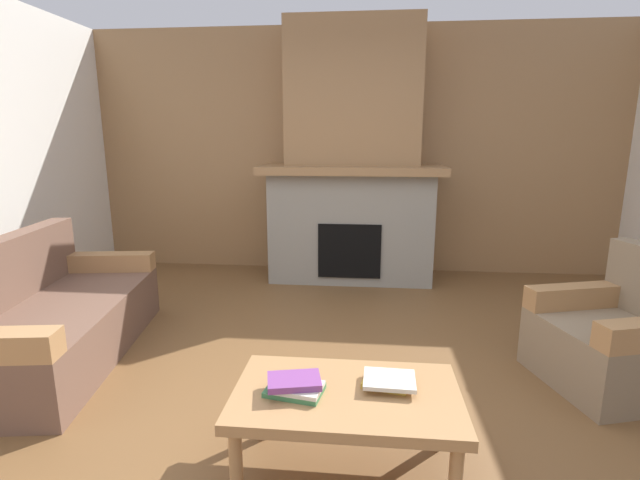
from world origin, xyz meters
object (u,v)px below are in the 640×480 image
(couch, at_px, (50,320))
(coffee_table, at_px, (346,402))
(armchair, at_px, (619,339))
(fireplace, at_px, (352,171))

(couch, bearing_deg, coffee_table, -24.81)
(armchair, bearing_deg, fireplace, 129.00)
(fireplace, relative_size, couch, 1.42)
(coffee_table, bearing_deg, armchair, 31.26)
(coffee_table, bearing_deg, fireplace, 91.69)
(armchair, distance_m, coffee_table, 1.93)
(armchair, xyz_separation_m, coffee_table, (-1.65, -1.00, 0.08))
(coffee_table, bearing_deg, couch, 155.19)
(couch, relative_size, armchair, 2.02)
(fireplace, height_order, coffee_table, fireplace)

